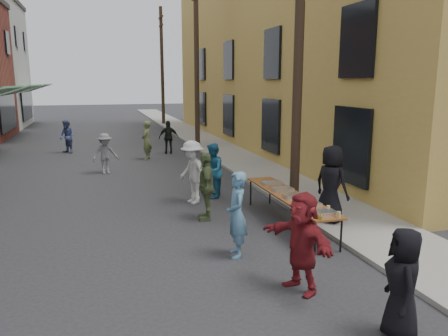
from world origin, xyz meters
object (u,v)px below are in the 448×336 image
utility_pole_near (299,39)px  guest_front_c (212,171)px  serving_table (289,196)px  guest_front_a (403,284)px  utility_pole_far (162,67)px  utility_pole_mid (197,60)px  catering_tray_sausage (324,213)px  server (331,184)px

utility_pole_near → guest_front_c: utility_pole_near is taller
serving_table → guest_front_a: size_ratio=2.57×
utility_pole_far → utility_pole_near: bearing=-90.0°
utility_pole_mid → catering_tray_sausage: (-0.90, -15.25, -3.71)m
utility_pole_mid → guest_front_c: 11.44m
utility_pole_far → guest_front_c: utility_pole_far is taller
utility_pole_mid → server: size_ratio=4.88×
utility_pole_far → serving_table: 25.89m
guest_front_a → utility_pole_mid: bearing=-161.9°
utility_pole_far → serving_table: size_ratio=2.25×
serving_table → utility_pole_mid: bearing=86.2°
utility_pole_mid → serving_table: utility_pole_mid is taller
utility_pole_mid → server: utility_pole_mid is taller
utility_pole_far → guest_front_c: 23.03m
utility_pole_near → utility_pole_mid: (0.00, 12.00, 0.00)m
utility_pole_far → catering_tray_sausage: 27.51m
guest_front_a → serving_table: bearing=-164.1°
utility_pole_far → guest_front_a: bearing=-92.8°
catering_tray_sausage → server: server is taller
serving_table → server: 1.04m
serving_table → catering_tray_sausage: 1.65m
guest_front_c → utility_pole_far: bearing=-161.8°
catering_tray_sausage → guest_front_c: size_ratio=0.31×
utility_pole_near → catering_tray_sausage: 5.01m
utility_pole_far → server: 26.11m
utility_pole_near → guest_front_c: bearing=146.0°
serving_table → guest_front_a: bearing=-96.8°
utility_pole_near → guest_front_c: (-2.01, 1.36, -3.68)m
utility_pole_near → utility_pole_mid: size_ratio=1.00×
serving_table → catering_tray_sausage: (-0.00, -1.65, 0.08)m
utility_pole_mid → serving_table: size_ratio=2.25×
utility_pole_near → guest_front_c: 4.41m
utility_pole_mid → guest_front_a: utility_pole_mid is taller
utility_pole_near → serving_table: utility_pole_near is taller
utility_pole_mid → guest_front_a: (-1.47, -18.37, -3.72)m
serving_table → catering_tray_sausage: bearing=-90.0°
catering_tray_sausage → serving_table: bearing=90.0°
utility_pole_mid → serving_table: (-0.90, -13.60, -3.79)m
catering_tray_sausage → server: size_ratio=0.27×
utility_pole_mid → guest_front_c: bearing=-100.7°
utility_pole_mid → catering_tray_sausage: bearing=-93.4°
utility_pole_far → guest_front_a: utility_pole_far is taller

